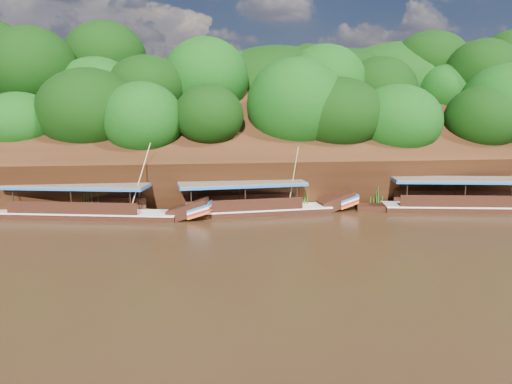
# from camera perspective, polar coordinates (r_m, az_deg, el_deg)

# --- Properties ---
(ground) EXTENTS (160.00, 160.00, 0.00)m
(ground) POSITION_cam_1_polar(r_m,az_deg,el_deg) (29.01, 5.81, -5.77)
(ground) COLOR black
(ground) RESTS_ON ground
(riverbank) EXTENTS (120.00, 30.06, 19.40)m
(riverbank) POSITION_cam_1_polar(r_m,az_deg,el_deg) (50.67, -0.02, 3.16)
(riverbank) COLOR black
(riverbank) RESTS_ON ground
(boat_0) EXTENTS (15.29, 4.78, 6.04)m
(boat_0) POSITION_cam_1_polar(r_m,az_deg,el_deg) (40.88, 24.30, -1.22)
(boat_0) COLOR black
(boat_0) RESTS_ON ground
(boat_1) EXTENTS (13.86, 3.32, 5.36)m
(boat_1) POSITION_cam_1_polar(r_m,az_deg,el_deg) (36.31, 0.67, -1.67)
(boat_1) COLOR black
(boat_1) RESTS_ON ground
(boat_2) EXTENTS (15.11, 5.04, 5.70)m
(boat_2) POSITION_cam_1_polar(r_m,az_deg,el_deg) (36.64, -17.45, -2.03)
(boat_2) COLOR black
(boat_2) RESTS_ON ground
(reeds) EXTENTS (49.00, 2.14, 2.16)m
(reeds) POSITION_cam_1_polar(r_m,az_deg,el_deg) (37.34, -1.50, -0.74)
(reeds) COLOR #285715
(reeds) RESTS_ON ground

